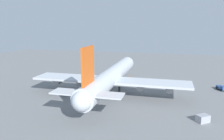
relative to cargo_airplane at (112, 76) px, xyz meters
name	(u,v)px	position (x,y,z in m)	size (l,w,h in m)	color
ground_plane	(112,93)	(0.30, 0.00, -6.29)	(244.99, 244.99, 0.00)	slate
cargo_airplane	(112,76)	(0.00, 0.00, 0.00)	(61.25, 54.15, 18.96)	silver
catering_truck	(81,77)	(16.37, 18.80, -5.13)	(5.58, 3.13, 2.22)	#333338
baggage_tug	(222,88)	(14.40, -39.03, -5.26)	(5.25, 3.65, 1.99)	#2D5193
cargo_container_fore	(203,119)	(-17.56, -28.50, -5.34)	(3.50, 3.70, 1.90)	#999EA8
safety_cone_nose	(131,76)	(27.86, -1.87, -5.98)	(0.43, 0.43, 0.62)	orange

